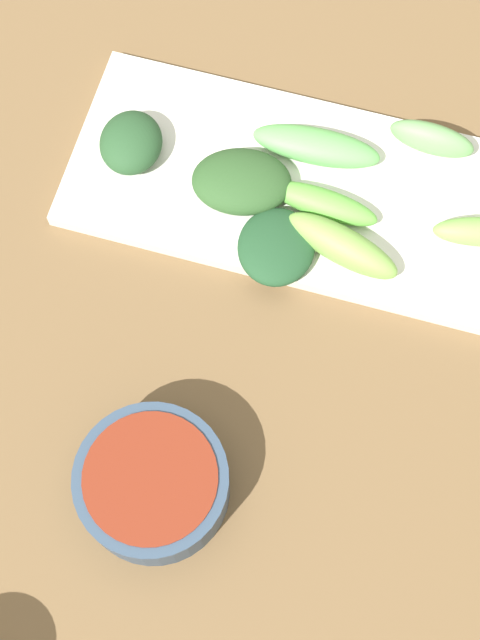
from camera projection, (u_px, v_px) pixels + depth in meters
tabletop at (270, 279)px, 0.70m from camera, size 2.10×2.10×0.02m
sauce_bowl at (153, 483)px, 0.60m from camera, size 0.10×0.10×0.05m
serving_plate at (315, 193)px, 0.70m from camera, size 0.16×0.38×0.01m
broccoli_stalk_1 at (323, 203)px, 0.68m from camera, size 0.03×0.09×0.02m
broccoli_stalk_2 at (432, 139)px, 0.70m from camera, size 0.03×0.07×0.03m
broccoli_leafy_3 at (281, 248)px, 0.67m from camera, size 0.07×0.07×0.02m
broccoli_stalk_4 at (342, 246)px, 0.67m from camera, size 0.05×0.09×0.03m
broccoli_leafy_5 at (131, 143)px, 0.70m from camera, size 0.06×0.06×0.03m
broccoli_stalk_6 at (316, 146)px, 0.70m from camera, size 0.03×0.10×0.02m
broccoli_leafy_7 at (242, 182)px, 0.69m from camera, size 0.07×0.09×0.03m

